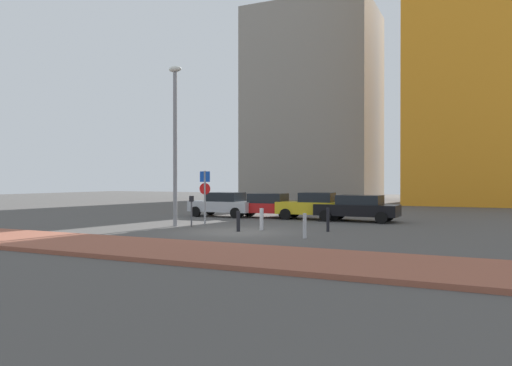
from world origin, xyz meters
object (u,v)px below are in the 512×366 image
parking_sign_post (205,191)px  parking_meter (192,207)px  parked_car_red (267,205)px  traffic_bollard_mid (262,219)px  traffic_bollard_near (238,221)px  parked_car_yellow (314,206)px  parked_car_silver (223,204)px  traffic_bollard_far (328,220)px  traffic_bollard_edge (305,226)px  parked_car_black (358,208)px  street_lamp (175,133)px

parking_sign_post → parking_meter: size_ratio=1.82×
parked_car_red → parking_meter: size_ratio=2.86×
parking_meter → parking_sign_post: bearing=97.0°
parking_sign_post → traffic_bollard_mid: parking_sign_post is taller
traffic_bollard_near → traffic_bollard_mid: bearing=51.6°
parked_car_yellow → parking_sign_post: bearing=-128.1°
parked_car_silver → traffic_bollard_far: 10.29m
traffic_bollard_edge → parked_car_silver: bearing=134.4°
parked_car_silver → parking_meter: parked_car_silver is taller
traffic_bollard_near → traffic_bollard_edge: bearing=-17.9°
parked_car_yellow → parking_sign_post: (-4.18, -5.33, 0.95)m
traffic_bollard_edge → traffic_bollard_near: bearing=162.1°
parked_car_silver → traffic_bollard_near: bearing=-56.8°
parked_car_silver → traffic_bollard_mid: (5.57, -6.48, -0.29)m
traffic_bollard_edge → parking_sign_post: bearing=152.0°
traffic_bollard_far → parked_car_black: bearing=90.2°
parked_car_red → parked_car_black: bearing=-3.7°
traffic_bollard_near → parked_car_red: bearing=104.4°
traffic_bollard_far → traffic_bollard_edge: bearing=-92.9°
parked_car_red → traffic_bollard_mid: bearing=-68.4°
parked_car_red → traffic_bollard_mid: 7.42m
parked_car_yellow → traffic_bollard_mid: size_ratio=4.22×
parked_car_silver → parking_sign_post: parking_sign_post is taller
parking_meter → traffic_bollard_near: size_ratio=1.67×
parked_car_yellow → traffic_bollard_far: parked_car_yellow is taller
parked_car_silver → parked_car_red: 2.87m
street_lamp → traffic_bollard_near: size_ratio=8.70×
parked_car_yellow → street_lamp: bearing=-125.3°
parking_sign_post → parking_meter: bearing=-83.0°
traffic_bollard_edge → traffic_bollard_mid: bearing=143.6°
parking_sign_post → traffic_bollard_near: (3.19, -2.43, -1.29)m
parked_car_silver → parked_car_red: parked_car_silver is taller
parked_car_black → traffic_bollard_mid: bearing=-114.0°
parked_car_yellow → street_lamp: (-4.92, -6.95, 3.81)m
parking_meter → traffic_bollard_far: bearing=6.5°
traffic_bollard_near → traffic_bollard_far: bearing=23.7°
parked_car_silver → parking_sign_post: (1.65, -4.97, 0.95)m
street_lamp → traffic_bollard_near: street_lamp is taller
parked_car_yellow → traffic_bollard_mid: parked_car_yellow is taller
parked_car_red → parking_sign_post: (-1.18, -5.38, 0.98)m
parked_car_silver → parked_car_yellow: (5.83, 0.36, 0.01)m
parked_car_silver → parked_car_red: size_ratio=0.97×
parked_car_black → traffic_bollard_mid: 7.15m
traffic_bollard_near → traffic_bollard_edge: traffic_bollard_edge is taller
parked_car_black → street_lamp: size_ratio=0.57×
parked_car_yellow → traffic_bollard_edge: bearing=-74.2°
parked_car_silver → traffic_bollard_far: (8.50, -5.80, -0.26)m
parked_car_yellow → parked_car_black: size_ratio=0.93×
parking_meter → traffic_bollard_mid: (3.72, 0.07, -0.48)m
traffic_bollard_near → traffic_bollard_mid: traffic_bollard_mid is taller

